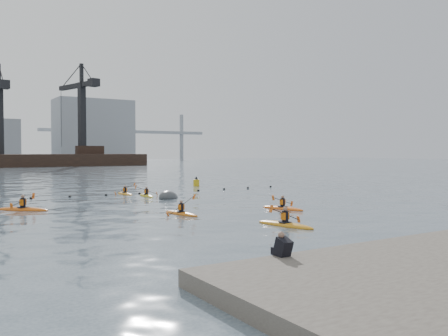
{
  "coord_description": "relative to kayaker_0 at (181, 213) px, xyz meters",
  "views": [
    {
      "loc": [
        -14.86,
        -17.29,
        3.78
      ],
      "look_at": [
        0.03,
        6.54,
        2.8
      ],
      "focal_mm": 38.0,
      "sensor_mm": 36.0,
      "label": 1
    }
  ],
  "objects": [
    {
      "name": "ground",
      "position": [
        2.05,
        -8.06,
        -0.09
      ],
      "size": [
        400.0,
        400.0,
        0.0
      ],
      "primitive_type": "plane",
      "color": "#3D4A59",
      "rests_on": "ground"
    },
    {
      "name": "float_line",
      "position": [
        1.55,
        14.47,
        -0.06
      ],
      "size": [
        33.24,
        0.73,
        0.24
      ],
      "color": "black",
      "rests_on": "ground"
    },
    {
      "name": "kayaker_0",
      "position": [
        0.0,
        0.0,
        0.0
      ],
      "size": [
        2.14,
        3.13,
        1.26
      ],
      "rotation": [
        0.0,
        0.0,
        0.18
      ],
      "color": "#D16713",
      "rests_on": "ground"
    },
    {
      "name": "kayaker_1",
      "position": [
        2.48,
        -6.73,
        0.01
      ],
      "size": [
        2.38,
        3.56,
        1.28
      ],
      "rotation": [
        0.0,
        0.0,
        0.22
      ],
      "color": "orange",
      "rests_on": "ground"
    },
    {
      "name": "kayaker_2",
      "position": [
        -7.73,
        7.17,
        0.02
      ],
      "size": [
        3.07,
        3.0,
        1.15
      ],
      "rotation": [
        0.0,
        0.0,
        0.8
      ],
      "color": "#D45B13",
      "rests_on": "ground"
    },
    {
      "name": "kayaker_3",
      "position": [
        2.72,
        11.86,
        -0.0
      ],
      "size": [
        2.02,
        2.96,
        1.09
      ],
      "rotation": [
        0.0,
        0.0,
        -0.05
      ],
      "color": "gold",
      "rests_on": "ground"
    },
    {
      "name": "kayaker_4",
      "position": [
        6.81,
        -1.18,
        0.0
      ],
      "size": [
        2.16,
        3.28,
        1.12
      ],
      "rotation": [
        0.0,
        0.0,
        3.4
      ],
      "color": "orange",
      "rests_on": "ground"
    },
    {
      "name": "kayaker_5",
      "position": [
        1.86,
        14.66,
        -0.01
      ],
      "size": [
        1.97,
        2.86,
        1.1
      ],
      "rotation": [
        0.0,
        0.0,
        0.05
      ],
      "color": "orange",
      "rests_on": "ground"
    },
    {
      "name": "mooring_buoy",
      "position": [
        3.63,
        9.45,
        -0.09
      ],
      "size": [
        2.84,
        2.84,
        1.67
      ],
      "primitive_type": "ellipsoid",
      "rotation": [
        0.0,
        0.21,
        0.78
      ],
      "color": "#3C3F41",
      "rests_on": "ground"
    },
    {
      "name": "nav_buoy",
      "position": [
        12.11,
        20.29,
        0.27
      ],
      "size": [
        0.66,
        0.66,
        1.21
      ],
      "color": "#BC9512",
      "rests_on": "ground"
    }
  ]
}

